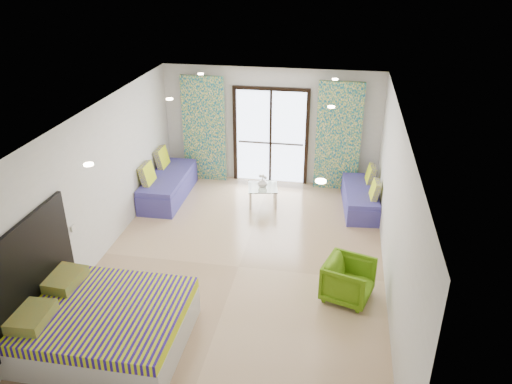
% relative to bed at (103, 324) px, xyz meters
% --- Properties ---
extents(floor, '(5.00, 7.50, 0.01)m').
position_rel_bed_xyz_m(floor, '(1.48, 2.15, -0.32)').
color(floor, '#9F805E').
rests_on(floor, ground).
extents(ceiling, '(5.00, 7.50, 0.01)m').
position_rel_bed_xyz_m(ceiling, '(1.48, 2.15, 2.38)').
color(ceiling, silver).
rests_on(ceiling, ground).
extents(wall_back, '(5.00, 0.01, 2.70)m').
position_rel_bed_xyz_m(wall_back, '(1.48, 5.90, 1.03)').
color(wall_back, silver).
rests_on(wall_back, ground).
extents(wall_front, '(5.00, 0.01, 2.70)m').
position_rel_bed_xyz_m(wall_front, '(1.48, -1.60, 1.03)').
color(wall_front, silver).
rests_on(wall_front, ground).
extents(wall_left, '(0.01, 7.50, 2.70)m').
position_rel_bed_xyz_m(wall_left, '(-1.02, 2.15, 1.03)').
color(wall_left, silver).
rests_on(wall_left, ground).
extents(wall_right, '(0.01, 7.50, 2.70)m').
position_rel_bed_xyz_m(wall_right, '(3.98, 2.15, 1.03)').
color(wall_right, silver).
rests_on(wall_right, ground).
extents(balcony_door, '(1.76, 0.08, 2.28)m').
position_rel_bed_xyz_m(balcony_door, '(1.48, 5.88, 0.94)').
color(balcony_door, black).
rests_on(balcony_door, floor).
extents(balcony_rail, '(1.52, 0.03, 0.04)m').
position_rel_bed_xyz_m(balcony_rail, '(1.48, 5.88, 0.63)').
color(balcony_rail, '#595451').
rests_on(balcony_rail, balcony_door).
extents(curtain_left, '(1.00, 0.10, 2.50)m').
position_rel_bed_xyz_m(curtain_left, '(-0.07, 5.72, 0.93)').
color(curtain_left, silver).
rests_on(curtain_left, floor).
extents(curtain_right, '(1.00, 0.10, 2.50)m').
position_rel_bed_xyz_m(curtain_right, '(3.03, 5.72, 0.93)').
color(curtain_right, silver).
rests_on(curtain_right, floor).
extents(downlight_a, '(0.12, 0.12, 0.02)m').
position_rel_bed_xyz_m(downlight_a, '(0.08, 0.15, 2.35)').
color(downlight_a, '#FFE0B2').
rests_on(downlight_a, ceiling).
extents(downlight_b, '(0.12, 0.12, 0.02)m').
position_rel_bed_xyz_m(downlight_b, '(2.88, 0.15, 2.35)').
color(downlight_b, '#FFE0B2').
rests_on(downlight_b, ceiling).
extents(downlight_c, '(0.12, 0.12, 0.02)m').
position_rel_bed_xyz_m(downlight_c, '(0.08, 3.15, 2.35)').
color(downlight_c, '#FFE0B2').
rests_on(downlight_c, ceiling).
extents(downlight_d, '(0.12, 0.12, 0.02)m').
position_rel_bed_xyz_m(downlight_d, '(2.88, 3.15, 2.35)').
color(downlight_d, '#FFE0B2').
rests_on(downlight_d, ceiling).
extents(downlight_e, '(0.12, 0.12, 0.02)m').
position_rel_bed_xyz_m(downlight_e, '(0.08, 5.15, 2.35)').
color(downlight_e, '#FFE0B2').
rests_on(downlight_e, ceiling).
extents(downlight_f, '(0.12, 0.12, 0.02)m').
position_rel_bed_xyz_m(downlight_f, '(2.88, 5.15, 2.35)').
color(downlight_f, '#FFE0B2').
rests_on(downlight_f, ceiling).
extents(headboard, '(0.06, 2.10, 1.50)m').
position_rel_bed_xyz_m(headboard, '(-0.98, 0.00, 0.73)').
color(headboard, black).
rests_on(headboard, floor).
extents(switch_plate, '(0.02, 0.10, 0.10)m').
position_rel_bed_xyz_m(switch_plate, '(-0.99, 1.25, 0.73)').
color(switch_plate, silver).
rests_on(switch_plate, wall_left).
extents(bed, '(2.22, 1.81, 0.77)m').
position_rel_bed_xyz_m(bed, '(0.00, 0.00, 0.00)').
color(bed, silver).
rests_on(bed, floor).
extents(daybed_left, '(0.80, 2.01, 0.99)m').
position_rel_bed_xyz_m(daybed_left, '(-0.64, 4.58, -0.01)').
color(daybed_left, '#403B8D').
rests_on(daybed_left, floor).
extents(daybed_right, '(0.80, 1.74, 0.83)m').
position_rel_bed_xyz_m(daybed_right, '(3.60, 4.77, -0.06)').
color(daybed_right, '#403B8D').
rests_on(daybed_right, floor).
extents(coffee_table, '(0.73, 0.73, 0.72)m').
position_rel_bed_xyz_m(coffee_table, '(1.50, 4.63, 0.05)').
color(coffee_table, silver).
rests_on(coffee_table, floor).
extents(vase, '(0.26, 0.27, 0.21)m').
position_rel_bed_xyz_m(vase, '(1.50, 4.59, 0.20)').
color(vase, white).
rests_on(vase, coffee_table).
extents(armchair, '(0.85, 0.88, 0.73)m').
position_rel_bed_xyz_m(armchair, '(3.36, 1.62, 0.05)').
color(armchair, '#568A11').
rests_on(armchair, floor).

